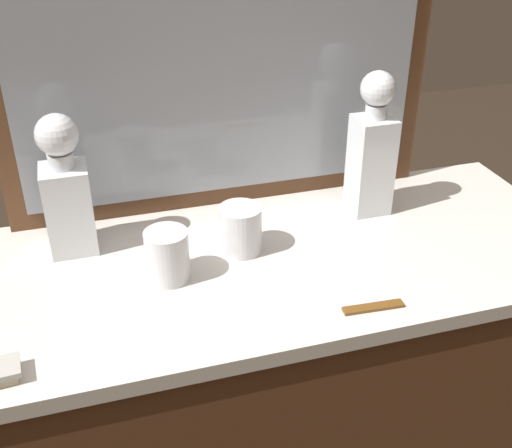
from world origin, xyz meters
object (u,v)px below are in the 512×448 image
at_px(crystal_decanter_front, 371,157).
at_px(crystal_tumbler_front, 240,231).
at_px(crystal_decanter_left, 67,198).
at_px(crystal_tumbler_center, 167,257).
at_px(tortoiseshell_comb, 373,307).

distance_m(crystal_decanter_front, crystal_tumbler_front, 0.34).
distance_m(crystal_decanter_left, crystal_tumbler_center, 0.24).
xyz_separation_m(crystal_tumbler_front, tortoiseshell_comb, (0.17, -0.25, -0.04)).
xyz_separation_m(crystal_decanter_front, tortoiseshell_comb, (-0.14, -0.34, -0.13)).
bearing_deg(crystal_decanter_left, crystal_decanter_front, -1.76).
relative_size(crystal_decanter_front, crystal_tumbler_front, 3.27).
bearing_deg(crystal_tumbler_center, crystal_tumbler_front, 19.71).
distance_m(crystal_decanter_front, tortoiseshell_comb, 0.39).
relative_size(crystal_tumbler_front, crystal_tumbler_center, 0.97).
bearing_deg(crystal_decanter_front, crystal_tumbler_center, -163.53).
height_order(crystal_decanter_front, crystal_decanter_left, crystal_decanter_front).
height_order(crystal_tumbler_center, tortoiseshell_comb, crystal_tumbler_center).
relative_size(crystal_decanter_left, tortoiseshell_comb, 2.55).
xyz_separation_m(crystal_decanter_left, tortoiseshell_comb, (0.49, -0.36, -0.11)).
relative_size(crystal_decanter_front, crystal_decanter_left, 1.11).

